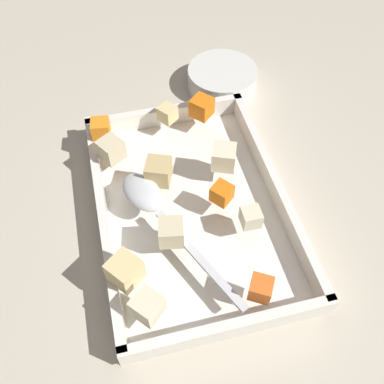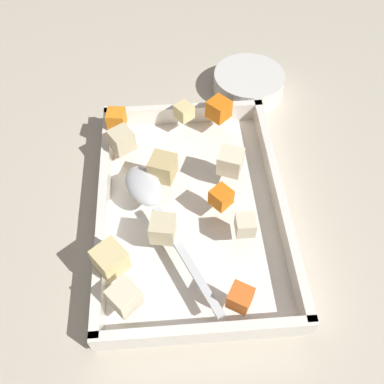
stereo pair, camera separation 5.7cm
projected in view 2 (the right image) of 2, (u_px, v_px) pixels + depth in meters
ground_plane at (198, 213)px, 0.62m from camera, size 4.00×4.00×0.00m
baking_dish at (192, 210)px, 0.60m from camera, size 0.37×0.26×0.05m
carrot_chunk_heap_top at (219, 109)px, 0.66m from camera, size 0.04×0.04×0.03m
carrot_chunk_far_right at (116, 119)px, 0.65m from camera, size 0.03×0.03×0.03m
carrot_chunk_corner_sw at (221, 197)px, 0.56m from camera, size 0.04×0.04×0.02m
carrot_chunk_center at (240, 298)px, 0.48m from camera, size 0.03×0.03×0.03m
potato_chunk_mid_left at (230, 161)px, 0.59m from camera, size 0.04×0.04×0.03m
potato_chunk_far_left at (163, 167)px, 0.59m from camera, size 0.04×0.04×0.03m
potato_chunk_under_handle at (122, 140)px, 0.62m from camera, size 0.04×0.04×0.03m
potato_chunk_near_spoon at (124, 297)px, 0.47m from camera, size 0.04×0.04×0.03m
potato_chunk_corner_ne at (163, 229)px, 0.53m from camera, size 0.04×0.04×0.03m
potato_chunk_back_center at (184, 112)px, 0.66m from camera, size 0.03×0.03×0.02m
potato_chunk_near_left at (245, 225)px, 0.53m from camera, size 0.02×0.02×0.02m
potato_chunk_corner_se at (110, 259)px, 0.50m from camera, size 0.05×0.05×0.03m
serving_spoon at (148, 193)px, 0.57m from camera, size 0.23×0.12×0.02m
small_prep_bowl at (248, 84)px, 0.76m from camera, size 0.12×0.12×0.04m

